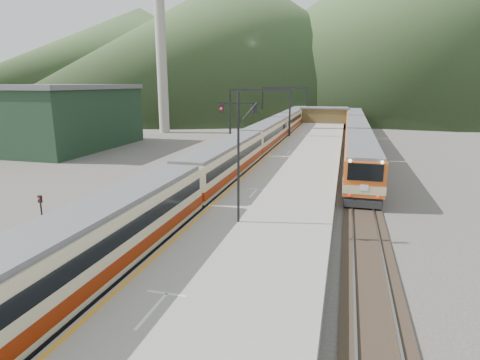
# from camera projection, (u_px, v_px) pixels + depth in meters

# --- Properties ---
(track_main) EXTENTS (2.60, 200.00, 0.23)m
(track_main) POSITION_uv_depth(u_px,v_px,m) (256.00, 159.00, 47.20)
(track_main) COLOR black
(track_main) RESTS_ON ground
(track_far) EXTENTS (2.60, 200.00, 0.23)m
(track_far) POSITION_uv_depth(u_px,v_px,m) (216.00, 157.00, 48.43)
(track_far) COLOR black
(track_far) RESTS_ON ground
(track_second) EXTENTS (2.60, 200.00, 0.23)m
(track_second) POSITION_uv_depth(u_px,v_px,m) (357.00, 164.00, 44.35)
(track_second) COLOR black
(track_second) RESTS_ON ground
(platform) EXTENTS (8.00, 100.00, 1.00)m
(platform) POSITION_uv_depth(u_px,v_px,m) (302.00, 161.00, 43.83)
(platform) COLOR gray
(platform) RESTS_ON ground
(gantry_near) EXTENTS (9.55, 0.25, 8.00)m
(gantry_near) POSITION_uv_depth(u_px,v_px,m) (259.00, 105.00, 60.70)
(gantry_near) COLOR black
(gantry_near) RESTS_ON ground
(gantry_far) EXTENTS (9.55, 0.25, 8.00)m
(gantry_far) POSITION_uv_depth(u_px,v_px,m) (284.00, 99.00, 84.20)
(gantry_far) COLOR black
(gantry_far) RESTS_ON ground
(warehouse) EXTENTS (14.50, 20.50, 8.60)m
(warehouse) POSITION_uv_depth(u_px,v_px,m) (61.00, 117.00, 55.01)
(warehouse) COLOR #19311E
(warehouse) RESTS_ON ground
(smokestack) EXTENTS (1.80, 1.80, 30.00)m
(smokestack) POSITION_uv_depth(u_px,v_px,m) (161.00, 46.00, 69.80)
(smokestack) COLOR #9E998E
(smokestack) RESTS_ON ground
(station_shed) EXTENTS (9.40, 4.40, 3.10)m
(station_shed) POSITION_uv_depth(u_px,v_px,m) (324.00, 115.00, 80.94)
(station_shed) COLOR brown
(station_shed) RESTS_ON platform
(hill_a) EXTENTS (180.00, 180.00, 60.00)m
(hill_a) POSITION_uv_depth(u_px,v_px,m) (243.00, 37.00, 191.03)
(hill_a) COLOR #354B24
(hill_a) RESTS_ON ground
(hill_b) EXTENTS (220.00, 220.00, 75.00)m
(hill_b) POSITION_uv_depth(u_px,v_px,m) (391.00, 27.00, 209.53)
(hill_b) COLOR #354B24
(hill_b) RESTS_ON ground
(hill_d) EXTENTS (200.00, 200.00, 55.00)m
(hill_d) POSITION_uv_depth(u_px,v_px,m) (142.00, 53.00, 258.41)
(hill_d) COLOR #354B24
(hill_d) RESTS_ON ground
(main_train) EXTENTS (2.75, 94.34, 3.35)m
(main_train) POSITION_uv_depth(u_px,v_px,m) (267.00, 137.00, 52.87)
(main_train) COLOR #C1B589
(main_train) RESTS_ON track_main
(second_train) EXTENTS (2.90, 59.40, 3.53)m
(second_train) POSITION_uv_depth(u_px,v_px,m) (356.00, 133.00, 55.59)
(second_train) COLOR #D3581B
(second_train) RESTS_ON track_second
(signal_mast) EXTENTS (2.17, 0.61, 7.34)m
(signal_mast) POSITION_uv_depth(u_px,v_px,m) (238.00, 145.00, 22.08)
(signal_mast) COLOR black
(signal_mast) RESTS_ON platform
(short_signal_b) EXTENTS (0.25, 0.21, 2.27)m
(short_signal_b) POSITION_uv_depth(u_px,v_px,m) (208.00, 163.00, 37.50)
(short_signal_b) COLOR black
(short_signal_b) RESTS_ON ground
(short_signal_c) EXTENTS (0.24, 0.18, 2.27)m
(short_signal_c) POSITION_uv_depth(u_px,v_px,m) (41.00, 208.00, 24.03)
(short_signal_c) COLOR black
(short_signal_c) RESTS_ON ground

